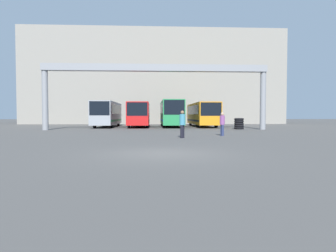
{
  "coord_description": "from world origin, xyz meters",
  "views": [
    {
      "loc": [
        -0.37,
        -11.85,
        1.53
      ],
      "look_at": [
        1.37,
        21.64,
        0.3
      ],
      "focal_mm": 32.0,
      "sensor_mm": 36.0,
      "label": 1
    }
  ],
  "objects": [
    {
      "name": "bus_slot_2",
      "position": [
        2.08,
        27.45,
        1.92
      ],
      "size": [
        2.56,
        11.65,
        3.33
      ],
      "color": "#268C4C",
      "rests_on": "ground"
    },
    {
      "name": "bus_slot_3",
      "position": [
        6.24,
        27.64,
        1.77
      ],
      "size": [
        2.63,
        12.03,
        3.06
      ],
      "color": "orange",
      "rests_on": "ground"
    },
    {
      "name": "pedestrian_mid_left",
      "position": [
        1.62,
        7.98,
        0.97
      ],
      "size": [
        0.38,
        0.38,
        1.83
      ],
      "rotation": [
        0.0,
        0.0,
        0.99
      ],
      "color": "black",
      "rests_on": "ground"
    },
    {
      "name": "ground_plane",
      "position": [
        0.0,
        0.0,
        0.0
      ],
      "size": [
        200.0,
        200.0,
        0.0
      ],
      "primitive_type": "plane",
      "color": "#514F4C"
    },
    {
      "name": "bus_slot_0",
      "position": [
        -6.24,
        27.47,
        1.82
      ],
      "size": [
        2.45,
        11.68,
        3.17
      ],
      "color": "#999EA5",
      "rests_on": "ground"
    },
    {
      "name": "tire_stack",
      "position": [
        8.95,
        19.94,
        0.6
      ],
      "size": [
        1.04,
        1.04,
        1.2
      ],
      "color": "black",
      "rests_on": "ground"
    },
    {
      "name": "bus_slot_1",
      "position": [
        -2.08,
        26.63,
        1.76
      ],
      "size": [
        2.55,
        10.01,
        3.05
      ],
      "color": "red",
      "rests_on": "ground"
    },
    {
      "name": "overhead_gantry",
      "position": [
        0.0,
        19.19,
        5.54
      ],
      "size": [
        23.14,
        0.8,
        6.74
      ],
      "color": "gray",
      "rests_on": "ground"
    },
    {
      "name": "building_backdrop",
      "position": [
        0.0,
        44.39,
        8.14
      ],
      "size": [
        45.22,
        12.0,
        16.28
      ],
      "color": "gray",
      "rests_on": "ground"
    },
    {
      "name": "pedestrian_near_center",
      "position": [
        4.76,
        9.89,
        0.92
      ],
      "size": [
        0.36,
        0.36,
        1.72
      ],
      "rotation": [
        0.0,
        0.0,
        1.82
      ],
      "color": "navy",
      "rests_on": "ground"
    }
  ]
}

